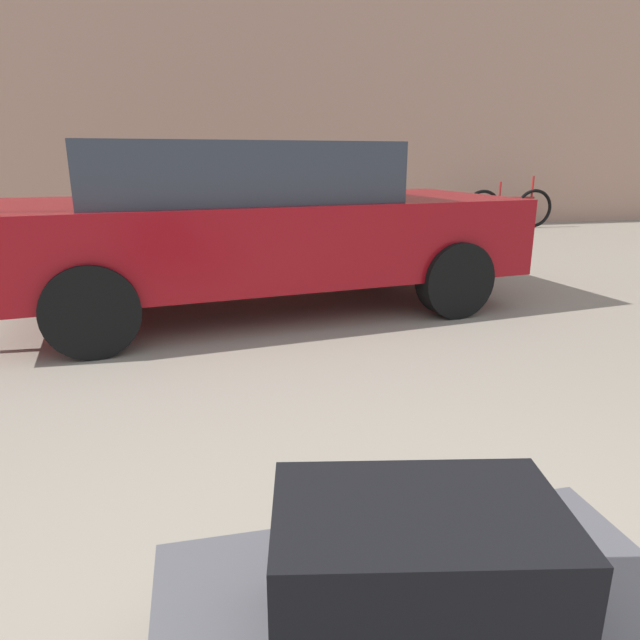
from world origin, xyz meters
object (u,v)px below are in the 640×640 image
object	(u,v)px
parked_car	(256,223)
bicycle_leaning	(509,208)
duffel_bag_black_rear_right	(416,575)
bollard_kerb_near	(388,231)
bollard_kerb_mid	(476,228)

from	to	relation	value
parked_car	bicycle_leaning	size ratio (longest dim) A/B	2.56
duffel_bag_black_rear_right	parked_car	world-z (taller)	parked_car
bollard_kerb_near	bollard_kerb_mid	world-z (taller)	same
bicycle_leaning	bollard_kerb_near	xyz separation A→B (m)	(-3.13, -2.15, -0.06)
bollard_kerb_mid	bollard_kerb_near	bearing A→B (deg)	180.00
bicycle_leaning	bollard_kerb_mid	size ratio (longest dim) A/B	2.85
parked_car	bollard_kerb_mid	distance (m)	4.38
parked_car	bollard_kerb_near	bearing A→B (deg)	50.77
parked_car	bollard_kerb_near	xyz separation A→B (m)	(2.13, 2.61, -0.45)
bollard_kerb_near	parked_car	bearing A→B (deg)	-129.23
parked_car	bicycle_leaning	bearing A→B (deg)	42.10
duffel_bag_black_rear_right	parked_car	xyz separation A→B (m)	(0.13, 4.00, 0.26)
duffel_bag_black_rear_right	bicycle_leaning	distance (m)	10.29
bicycle_leaning	bollard_kerb_near	distance (m)	3.80
bollard_kerb_near	bollard_kerb_mid	size ratio (longest dim) A/B	1.00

